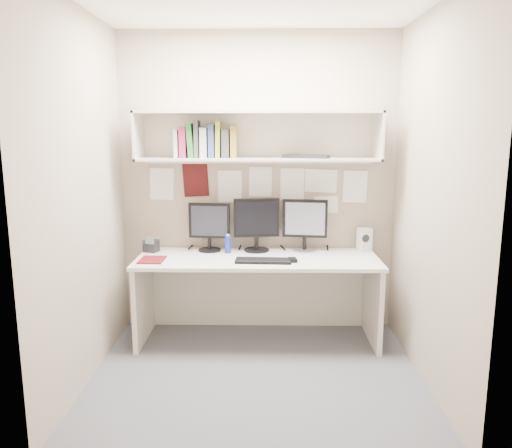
{
  "coord_description": "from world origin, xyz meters",
  "views": [
    {
      "loc": [
        0.05,
        -3.37,
        1.77
      ],
      "look_at": [
        -0.01,
        0.35,
        1.07
      ],
      "focal_mm": 35.0,
      "sensor_mm": 36.0,
      "label": 1
    }
  ],
  "objects_px": {
    "monitor_left": "(209,225)",
    "monitor_center": "(256,222)",
    "desk": "(258,299)",
    "desk_phone": "(151,246)",
    "keyboard": "(263,261)",
    "maroon_notebook": "(152,260)",
    "speaker": "(364,239)",
    "monitor_right": "(305,223)"
  },
  "relations": [
    {
      "from": "monitor_right",
      "to": "speaker",
      "type": "bearing_deg",
      "value": 9.07
    },
    {
      "from": "monitor_left",
      "to": "desk_phone",
      "type": "xyz_separation_m",
      "value": [
        -0.5,
        -0.06,
        -0.18
      ]
    },
    {
      "from": "desk",
      "to": "keyboard",
      "type": "bearing_deg",
      "value": -73.78
    },
    {
      "from": "monitor_center",
      "to": "desk_phone",
      "type": "bearing_deg",
      "value": 175.86
    },
    {
      "from": "monitor_right",
      "to": "desk_phone",
      "type": "bearing_deg",
      "value": -170.23
    },
    {
      "from": "desk",
      "to": "desk_phone",
      "type": "relative_size",
      "value": 14.39
    },
    {
      "from": "monitor_right",
      "to": "keyboard",
      "type": "distance_m",
      "value": 0.57
    },
    {
      "from": "desk",
      "to": "speaker",
      "type": "relative_size",
      "value": 9.92
    },
    {
      "from": "desk",
      "to": "keyboard",
      "type": "height_order",
      "value": "keyboard"
    },
    {
      "from": "keyboard",
      "to": "maroon_notebook",
      "type": "height_order",
      "value": "keyboard"
    },
    {
      "from": "desk",
      "to": "maroon_notebook",
      "type": "bearing_deg",
      "value": -171.08
    },
    {
      "from": "keyboard",
      "to": "monitor_left",
      "type": "bearing_deg",
      "value": 143.29
    },
    {
      "from": "monitor_left",
      "to": "desk_phone",
      "type": "relative_size",
      "value": 3.01
    },
    {
      "from": "desk",
      "to": "monitor_left",
      "type": "xyz_separation_m",
      "value": [
        -0.42,
        0.22,
        0.59
      ]
    },
    {
      "from": "keyboard",
      "to": "monitor_center",
      "type": "bearing_deg",
      "value": 101.39
    },
    {
      "from": "monitor_left",
      "to": "monitor_center",
      "type": "relative_size",
      "value": 0.91
    },
    {
      "from": "monitor_left",
      "to": "maroon_notebook",
      "type": "bearing_deg",
      "value": -134.91
    },
    {
      "from": "monitor_left",
      "to": "keyboard",
      "type": "distance_m",
      "value": 0.64
    },
    {
      "from": "maroon_notebook",
      "to": "monitor_center",
      "type": "bearing_deg",
      "value": 24.4
    },
    {
      "from": "monitor_center",
      "to": "desk_phone",
      "type": "height_order",
      "value": "monitor_center"
    },
    {
      "from": "monitor_right",
      "to": "desk_phone",
      "type": "distance_m",
      "value": 1.35
    },
    {
      "from": "desk",
      "to": "keyboard",
      "type": "distance_m",
      "value": 0.41
    },
    {
      "from": "speaker",
      "to": "maroon_notebook",
      "type": "relative_size",
      "value": 0.85
    },
    {
      "from": "desk",
      "to": "monitor_right",
      "type": "relative_size",
      "value": 4.43
    },
    {
      "from": "keyboard",
      "to": "desk_phone",
      "type": "distance_m",
      "value": 1.03
    },
    {
      "from": "monitor_center",
      "to": "keyboard",
      "type": "relative_size",
      "value": 1.03
    },
    {
      "from": "keyboard",
      "to": "speaker",
      "type": "relative_size",
      "value": 2.21
    },
    {
      "from": "keyboard",
      "to": "speaker",
      "type": "bearing_deg",
      "value": 26.74
    },
    {
      "from": "desk",
      "to": "desk_phone",
      "type": "distance_m",
      "value": 1.03
    },
    {
      "from": "desk",
      "to": "desk_phone",
      "type": "xyz_separation_m",
      "value": [
        -0.92,
        0.16,
        0.42
      ]
    },
    {
      "from": "monitor_right",
      "to": "keyboard",
      "type": "xyz_separation_m",
      "value": [
        -0.36,
        -0.38,
        -0.24
      ]
    },
    {
      "from": "desk",
      "to": "monitor_center",
      "type": "height_order",
      "value": "monitor_center"
    },
    {
      "from": "speaker",
      "to": "monitor_center",
      "type": "bearing_deg",
      "value": 160.36
    },
    {
      "from": "monitor_left",
      "to": "speaker",
      "type": "distance_m",
      "value": 1.36
    },
    {
      "from": "desk",
      "to": "monitor_center",
      "type": "distance_m",
      "value": 0.65
    },
    {
      "from": "monitor_left",
      "to": "desk_phone",
      "type": "bearing_deg",
      "value": -167.82
    },
    {
      "from": "desk_phone",
      "to": "desk",
      "type": "bearing_deg",
      "value": 9.34
    },
    {
      "from": "monitor_center",
      "to": "monitor_right",
      "type": "height_order",
      "value": "monitor_center"
    },
    {
      "from": "keyboard",
      "to": "speaker",
      "type": "xyz_separation_m",
      "value": [
        0.88,
        0.4,
        0.09
      ]
    },
    {
      "from": "maroon_notebook",
      "to": "desk_phone",
      "type": "xyz_separation_m",
      "value": [
        -0.07,
        0.3,
        0.05
      ]
    },
    {
      "from": "monitor_center",
      "to": "keyboard",
      "type": "distance_m",
      "value": 0.46
    },
    {
      "from": "monitor_left",
      "to": "maroon_notebook",
      "type": "relative_size",
      "value": 1.77
    }
  ]
}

